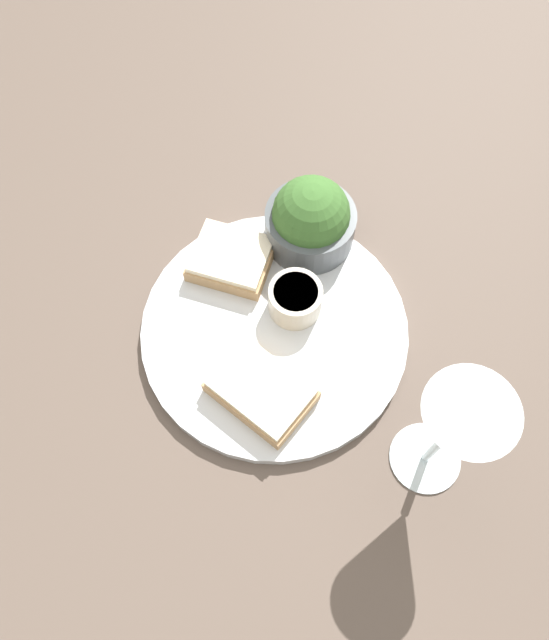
{
  "coord_description": "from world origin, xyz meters",
  "views": [
    {
      "loc": [
        0.09,
        -0.26,
        0.63
      ],
      "look_at": [
        0.0,
        0.0,
        0.03
      ],
      "focal_mm": 35.0,
      "sensor_mm": 36.0,
      "label": 1
    }
  ],
  "objects_px": {
    "sauce_ramekin": "(295,298)",
    "cheese_toast_near": "(261,390)",
    "wine_glass": "(453,430)",
    "cheese_toast_far": "(231,259)",
    "salad_bowl": "(313,220)"
  },
  "relations": [
    {
      "from": "salad_bowl",
      "to": "cheese_toast_far",
      "type": "distance_m",
      "value": 0.1
    },
    {
      "from": "sauce_ramekin",
      "to": "wine_glass",
      "type": "relative_size",
      "value": 0.35
    },
    {
      "from": "cheese_toast_near",
      "to": "cheese_toast_far",
      "type": "distance_m",
      "value": 0.16
    },
    {
      "from": "salad_bowl",
      "to": "sauce_ramekin",
      "type": "distance_m",
      "value": 0.09
    },
    {
      "from": "cheese_toast_near",
      "to": "cheese_toast_far",
      "type": "xyz_separation_m",
      "value": [
        -0.08,
        0.13,
        -0.0
      ]
    },
    {
      "from": "cheese_toast_far",
      "to": "wine_glass",
      "type": "distance_m",
      "value": 0.31
    },
    {
      "from": "salad_bowl",
      "to": "sauce_ramekin",
      "type": "height_order",
      "value": "salad_bowl"
    },
    {
      "from": "cheese_toast_far",
      "to": "wine_glass",
      "type": "relative_size",
      "value": 0.53
    },
    {
      "from": "salad_bowl",
      "to": "wine_glass",
      "type": "relative_size",
      "value": 0.61
    },
    {
      "from": "cheese_toast_near",
      "to": "wine_glass",
      "type": "bearing_deg",
      "value": -1.76
    },
    {
      "from": "wine_glass",
      "to": "sauce_ramekin",
      "type": "bearing_deg",
      "value": 147.54
    },
    {
      "from": "sauce_ramekin",
      "to": "wine_glass",
      "type": "bearing_deg",
      "value": -32.46
    },
    {
      "from": "salad_bowl",
      "to": "cheese_toast_near",
      "type": "height_order",
      "value": "salad_bowl"
    },
    {
      "from": "sauce_ramekin",
      "to": "cheese_toast_near",
      "type": "bearing_deg",
      "value": -90.5
    },
    {
      "from": "wine_glass",
      "to": "cheese_toast_near",
      "type": "bearing_deg",
      "value": 178.24
    }
  ]
}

